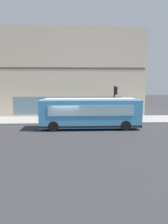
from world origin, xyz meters
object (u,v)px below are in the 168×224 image
traffic_light_near_corner (115,97)px  pedestrian_near_building_entrance (75,113)px  city_bus_nearside (90,113)px  pedestrian_walking_along_curb (65,111)px  newspaper_vending_box (119,114)px  fire_hydrant (84,115)px

traffic_light_near_corner → pedestrian_near_building_entrance: bearing=79.8°
city_bus_nearside → traffic_light_near_corner: 4.30m
pedestrian_walking_along_curb → newspaper_vending_box: (0.12, -6.93, -0.44)m
pedestrian_near_building_entrance → pedestrian_walking_along_curb: bearing=35.5°
city_bus_nearside → fire_hydrant: bearing=3.0°
pedestrian_near_building_entrance → traffic_light_near_corner: bearing=-100.2°
fire_hydrant → newspaper_vending_box: size_ratio=0.82×
traffic_light_near_corner → pedestrian_walking_along_curb: 6.77m
pedestrian_near_building_entrance → fire_hydrant: bearing=-29.5°
fire_hydrant → traffic_light_near_corner: bearing=-130.7°
city_bus_nearside → newspaper_vending_box: size_ratio=11.16×
city_bus_nearside → pedestrian_near_building_entrance: 3.73m
fire_hydrant → pedestrian_walking_along_curb: size_ratio=0.47×
pedestrian_walking_along_curb → newspaper_vending_box: bearing=-89.0°
fire_hydrant → pedestrian_near_building_entrance: pedestrian_near_building_entrance is taller
city_bus_nearside → fire_hydrant: 5.60m
city_bus_nearside → fire_hydrant: size_ratio=13.57×
pedestrian_near_building_entrance → newspaper_vending_box: pedestrian_near_building_entrance is taller
fire_hydrant → pedestrian_near_building_entrance: bearing=150.5°
city_bus_nearside → newspaper_vending_box: 6.85m
fire_hydrant → pedestrian_near_building_entrance: 2.49m
city_bus_nearside → pedestrian_near_building_entrance: (3.40, 1.48, -0.40)m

